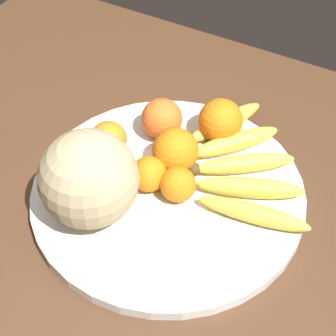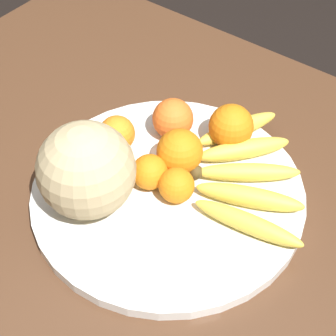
% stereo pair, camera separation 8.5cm
% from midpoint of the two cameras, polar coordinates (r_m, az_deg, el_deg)
% --- Properties ---
extents(kitchen_table, '(1.27, 0.98, 0.74)m').
position_cam_midpoint_polar(kitchen_table, '(0.96, -2.96, -8.83)').
color(kitchen_table, '#4C301E').
rests_on(kitchen_table, ground_plane).
extents(fruit_bowl, '(0.44, 0.44, 0.02)m').
position_cam_midpoint_polar(fruit_bowl, '(0.90, -2.72, -2.68)').
color(fruit_bowl, white).
rests_on(fruit_bowl, kitchen_table).
extents(melon, '(0.15, 0.15, 0.15)m').
position_cam_midpoint_polar(melon, '(0.82, -11.03, -1.27)').
color(melon, tan).
rests_on(melon, fruit_bowl).
extents(banana_bunch, '(0.26, 0.27, 0.03)m').
position_cam_midpoint_polar(banana_bunch, '(0.91, 4.77, 0.15)').
color(banana_bunch, '#473819').
rests_on(banana_bunch, fruit_bowl).
extents(orange_front_left, '(0.07, 0.07, 0.07)m').
position_cam_midpoint_polar(orange_front_left, '(0.96, -3.20, 4.89)').
color(orange_front_left, orange).
rests_on(orange_front_left, fruit_bowl).
extents(orange_front_right, '(0.08, 0.08, 0.08)m').
position_cam_midpoint_polar(orange_front_right, '(0.90, -1.98, 1.62)').
color(orange_front_right, orange).
rests_on(orange_front_right, fruit_bowl).
extents(orange_mid_center, '(0.08, 0.08, 0.08)m').
position_cam_midpoint_polar(orange_mid_center, '(0.95, 2.80, 4.71)').
color(orange_mid_center, orange).
rests_on(orange_mid_center, fruit_bowl).
extents(orange_back_left, '(0.06, 0.06, 0.06)m').
position_cam_midpoint_polar(orange_back_left, '(0.88, -4.76, -0.77)').
color(orange_back_left, orange).
rests_on(orange_back_left, fruit_bowl).
extents(orange_back_right, '(0.06, 0.06, 0.06)m').
position_cam_midpoint_polar(orange_back_right, '(0.94, -8.68, 2.78)').
color(orange_back_right, orange).
rests_on(orange_back_right, fruit_bowl).
extents(orange_top_small, '(0.06, 0.06, 0.06)m').
position_cam_midpoint_polar(orange_top_small, '(0.86, -1.82, -1.84)').
color(orange_top_small, orange).
rests_on(orange_top_small, fruit_bowl).
extents(produce_tag, '(0.08, 0.07, 0.00)m').
position_cam_midpoint_polar(produce_tag, '(0.94, -6.13, 0.91)').
color(produce_tag, white).
rests_on(produce_tag, fruit_bowl).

